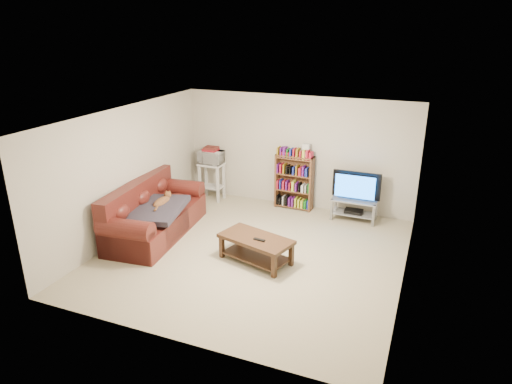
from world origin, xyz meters
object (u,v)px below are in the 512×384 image
at_px(sofa, 152,217).
at_px(bookshelf, 294,181).
at_px(tv_stand, 354,206).
at_px(coffee_table, 256,245).

relative_size(sofa, bookshelf, 2.08).
bearing_deg(sofa, tv_stand, 25.38).
distance_m(sofa, tv_stand, 4.00).
distance_m(coffee_table, tv_stand, 2.63).
bearing_deg(bookshelf, tv_stand, -4.81).
bearing_deg(coffee_table, bookshelf, 108.86).
bearing_deg(coffee_table, tv_stand, 78.73).
bearing_deg(coffee_table, sofa, -171.25).
height_order(sofa, bookshelf, bookshelf).
xyz_separation_m(coffee_table, tv_stand, (1.20, 2.34, -0.00)).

